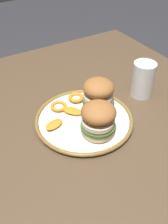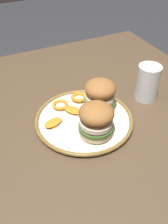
{
  "view_description": "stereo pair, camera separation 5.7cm",
  "coord_description": "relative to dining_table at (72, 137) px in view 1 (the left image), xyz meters",
  "views": [
    {
      "loc": [
        -0.3,
        -0.58,
        1.33
      ],
      "look_at": [
        0.02,
        -0.05,
        0.82
      ],
      "focal_mm": 40.96,
      "sensor_mm": 36.0,
      "label": 1
    },
    {
      "loc": [
        -0.25,
        -0.6,
        1.33
      ],
      "look_at": [
        0.02,
        -0.05,
        0.82
      ],
      "focal_mm": 40.96,
      "sensor_mm": 36.0,
      "label": 2
    }
  ],
  "objects": [
    {
      "name": "orange_peel_strip_short",
      "position": [
        -0.0,
        -0.01,
        0.13
      ],
      "size": [
        0.07,
        0.07,
        0.01
      ],
      "color": "orange",
      "rests_on": "dinner_plate"
    },
    {
      "name": "dining_table",
      "position": [
        0.0,
        0.0,
        0.0
      ],
      "size": [
        1.13,
        1.02,
        0.78
      ],
      "color": "brown",
      "rests_on": "ground"
    },
    {
      "name": "sandwich_half_left",
      "position": [
        0.09,
        -0.03,
        0.18
      ],
      "size": [
        0.14,
        0.14,
        0.1
      ],
      "color": "beige",
      "rests_on": "dinner_plate"
    },
    {
      "name": "orange_peel_small_curl",
      "position": [
        0.05,
        0.05,
        0.13
      ],
      "size": [
        0.07,
        0.07,
        0.01
      ],
      "color": "orange",
      "rests_on": "dinner_plate"
    },
    {
      "name": "sandwich_half_right",
      "position": [
        0.02,
        -0.13,
        0.18
      ],
      "size": [
        0.14,
        0.14,
        0.1
      ],
      "color": "beige",
      "rests_on": "dinner_plate"
    },
    {
      "name": "dinner_plate",
      "position": [
        0.02,
        -0.05,
        0.12
      ],
      "size": [
        0.31,
        0.31,
        0.02
      ],
      "color": "silver",
      "rests_on": "dining_table"
    },
    {
      "name": "orange_peel_curled",
      "position": [
        -0.03,
        0.03,
        0.13
      ],
      "size": [
        0.07,
        0.07,
        0.01
      ],
      "color": "orange",
      "rests_on": "dinner_plate"
    },
    {
      "name": "drinking_glass",
      "position": [
        0.27,
        -0.03,
        0.16
      ],
      "size": [
        0.08,
        0.08,
        0.13
      ],
      "color": "white",
      "rests_on": "dining_table"
    },
    {
      "name": "orange_peel_strip_long",
      "position": [
        -0.08,
        -0.04,
        0.13
      ],
      "size": [
        0.07,
        0.05,
        0.01
      ],
      "color": "orange",
      "rests_on": "dinner_plate"
    }
  ]
}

